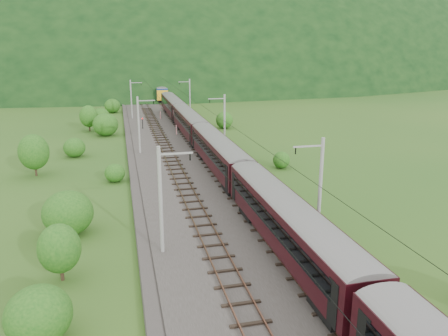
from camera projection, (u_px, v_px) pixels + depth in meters
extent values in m
plane|color=#25541A|center=(243.00, 247.00, 33.79)|extent=(600.00, 600.00, 0.00)
cube|color=#38332D|center=(216.00, 202.00, 43.12)|extent=(14.00, 220.00, 0.30)
cube|color=brown|center=(184.00, 201.00, 42.33)|extent=(0.08, 220.00, 0.15)
cube|color=brown|center=(199.00, 200.00, 42.65)|extent=(0.08, 220.00, 0.15)
cube|color=black|center=(191.00, 202.00, 42.52)|extent=(2.40, 220.00, 0.12)
cube|color=brown|center=(232.00, 197.00, 43.40)|extent=(0.08, 220.00, 0.15)
cube|color=brown|center=(246.00, 196.00, 43.72)|extent=(0.08, 220.00, 0.15)
cube|color=black|center=(239.00, 198.00, 43.60)|extent=(2.40, 220.00, 0.12)
cylinder|color=gray|center=(161.00, 201.00, 31.24)|extent=(0.28, 0.28, 8.00)
cube|color=gray|center=(176.00, 154.00, 30.60)|extent=(2.40, 0.12, 0.12)
cylinder|color=black|center=(190.00, 157.00, 30.90)|extent=(0.10, 0.10, 0.50)
cylinder|color=gray|center=(139.00, 125.00, 61.23)|extent=(0.28, 0.28, 8.00)
cube|color=gray|center=(146.00, 101.00, 60.58)|extent=(2.40, 0.12, 0.12)
cylinder|color=black|center=(154.00, 103.00, 60.88)|extent=(0.10, 0.10, 0.50)
cylinder|color=gray|center=(131.00, 99.00, 91.21)|extent=(0.28, 0.28, 8.00)
cube|color=gray|center=(136.00, 83.00, 90.56)|extent=(2.40, 0.12, 0.12)
cylinder|color=black|center=(141.00, 84.00, 90.86)|extent=(0.10, 0.10, 0.50)
cylinder|color=gray|center=(127.00, 86.00, 121.19)|extent=(0.28, 0.28, 8.00)
cube|color=gray|center=(131.00, 74.00, 120.54)|extent=(2.40, 0.12, 0.12)
cylinder|color=black|center=(135.00, 75.00, 120.85)|extent=(0.10, 0.10, 0.50)
cylinder|color=gray|center=(125.00, 78.00, 151.17)|extent=(0.28, 0.28, 8.00)
cube|color=gray|center=(128.00, 68.00, 150.52)|extent=(2.40, 0.12, 0.12)
cylinder|color=black|center=(131.00, 69.00, 150.83)|extent=(0.10, 0.10, 0.50)
cylinder|color=gray|center=(320.00, 188.00, 34.02)|extent=(0.28, 0.28, 8.00)
cube|color=gray|center=(308.00, 146.00, 32.84)|extent=(2.40, 0.12, 0.12)
cylinder|color=black|center=(296.00, 151.00, 32.69)|extent=(0.10, 0.10, 0.50)
cylinder|color=gray|center=(225.00, 122.00, 64.00)|extent=(0.28, 0.28, 8.00)
cube|color=gray|center=(216.00, 99.00, 62.82)|extent=(2.40, 0.12, 0.12)
cylinder|color=black|center=(210.00, 101.00, 62.67)|extent=(0.10, 0.10, 0.50)
cylinder|color=gray|center=(190.00, 98.00, 93.98)|extent=(0.28, 0.28, 8.00)
cube|color=gray|center=(184.00, 82.00, 92.80)|extent=(2.40, 0.12, 0.12)
cylinder|color=black|center=(179.00, 83.00, 92.66)|extent=(0.10, 0.10, 0.50)
cylinder|color=gray|center=(172.00, 85.00, 123.96)|extent=(0.28, 0.28, 8.00)
cube|color=gray|center=(167.00, 73.00, 122.78)|extent=(2.40, 0.12, 0.12)
cylinder|color=black|center=(164.00, 74.00, 122.64)|extent=(0.10, 0.10, 0.50)
cylinder|color=gray|center=(161.00, 78.00, 153.94)|extent=(0.28, 0.28, 8.00)
cube|color=gray|center=(157.00, 68.00, 152.76)|extent=(2.40, 0.12, 0.12)
cylinder|color=black|center=(154.00, 69.00, 152.62)|extent=(0.10, 0.10, 0.50)
cylinder|color=black|center=(190.00, 134.00, 40.71)|extent=(0.03, 198.00, 0.03)
cylinder|color=black|center=(240.00, 131.00, 41.79)|extent=(0.03, 198.00, 0.03)
ellipsoid|color=black|center=(131.00, 71.00, 277.38)|extent=(504.00, 360.00, 244.00)
cube|color=black|center=(288.00, 223.00, 30.79)|extent=(2.82, 21.43, 2.92)
cylinder|color=slate|center=(288.00, 206.00, 30.44)|extent=(2.82, 21.32, 2.82)
cube|color=black|center=(269.00, 220.00, 30.37)|extent=(0.05, 18.85, 1.12)
cube|color=black|center=(307.00, 217.00, 31.02)|extent=(0.05, 18.85, 1.12)
cube|color=black|center=(336.00, 306.00, 24.27)|extent=(2.14, 3.12, 0.88)
cube|color=black|center=(255.00, 211.00, 38.32)|extent=(2.14, 3.12, 0.88)
cube|color=black|center=(219.00, 152.00, 51.46)|extent=(2.82, 21.43, 2.92)
cylinder|color=slate|center=(219.00, 141.00, 51.10)|extent=(2.82, 21.32, 2.82)
cube|color=black|center=(207.00, 150.00, 51.04)|extent=(0.05, 18.85, 1.12)
cube|color=black|center=(230.00, 149.00, 51.68)|extent=(0.05, 18.85, 1.12)
cube|color=black|center=(235.00, 187.00, 44.94)|extent=(2.14, 3.12, 0.88)
cube|color=black|center=(207.00, 153.00, 58.99)|extent=(2.14, 3.12, 0.88)
cube|color=black|center=(189.00, 122.00, 72.12)|extent=(2.82, 21.43, 2.92)
cylinder|color=slate|center=(189.00, 114.00, 71.77)|extent=(2.82, 21.32, 2.82)
cube|color=black|center=(181.00, 120.00, 71.71)|extent=(0.05, 18.85, 1.12)
cube|color=black|center=(198.00, 120.00, 72.35)|extent=(0.05, 18.85, 1.12)
cube|color=black|center=(197.00, 143.00, 65.61)|extent=(2.14, 3.12, 0.88)
cube|color=black|center=(183.00, 126.00, 79.66)|extent=(2.14, 3.12, 0.88)
cube|color=black|center=(173.00, 105.00, 92.79)|extent=(2.82, 21.43, 2.92)
cylinder|color=slate|center=(173.00, 99.00, 92.44)|extent=(2.82, 21.32, 2.82)
cube|color=black|center=(166.00, 104.00, 92.38)|extent=(0.05, 18.85, 1.12)
cube|color=black|center=(180.00, 103.00, 93.02)|extent=(0.05, 18.85, 1.12)
cube|color=black|center=(178.00, 120.00, 86.28)|extent=(2.14, 3.12, 0.88)
cube|color=black|center=(169.00, 109.00, 100.33)|extent=(2.14, 3.12, 0.88)
cube|color=navy|center=(159.00, 91.00, 121.67)|extent=(2.82, 17.53, 2.92)
cylinder|color=slate|center=(159.00, 86.00, 121.32)|extent=(2.82, 17.44, 2.82)
cube|color=black|center=(154.00, 90.00, 121.26)|extent=(0.05, 15.43, 1.12)
cube|color=black|center=(165.00, 90.00, 121.90)|extent=(0.05, 15.43, 1.12)
cube|color=black|center=(162.00, 101.00, 116.43)|extent=(2.14, 3.12, 0.88)
cube|color=black|center=(158.00, 96.00, 127.93)|extent=(2.14, 3.12, 0.88)
cube|color=gold|center=(157.00, 89.00, 129.75)|extent=(2.88, 0.50, 2.63)
cube|color=gold|center=(163.00, 95.00, 113.70)|extent=(2.88, 0.50, 2.63)
cube|color=black|center=(158.00, 83.00, 123.95)|extent=(0.08, 1.60, 0.88)
cylinder|color=red|center=(160.00, 115.00, 91.44)|extent=(0.18, 0.18, 1.66)
cylinder|color=red|center=(177.00, 130.00, 75.11)|extent=(0.17, 0.17, 1.64)
cylinder|color=black|center=(143.00, 124.00, 80.48)|extent=(0.13, 0.13, 1.82)
sphere|color=red|center=(142.00, 119.00, 80.22)|extent=(0.22, 0.22, 0.22)
ellipsoid|color=#185115|center=(39.00, 315.00, 22.58)|extent=(3.42, 3.42, 3.08)
ellipsoid|color=#185115|center=(68.00, 213.00, 35.59)|extent=(4.09, 4.09, 3.69)
ellipsoid|color=#185115|center=(115.00, 173.00, 49.69)|extent=(2.32, 2.32, 2.09)
ellipsoid|color=#185115|center=(74.00, 148.00, 60.86)|extent=(3.01, 3.01, 2.71)
ellipsoid|color=#185115|center=(105.00, 125.00, 75.21)|extent=(4.33, 4.33, 3.90)
ellipsoid|color=#185115|center=(101.00, 116.00, 87.33)|extent=(3.45, 3.45, 3.11)
ellipsoid|color=#185115|center=(112.00, 106.00, 101.52)|extent=(3.62, 3.62, 3.26)
ellipsoid|color=#185115|center=(104.00, 100.00, 116.36)|extent=(2.74, 2.74, 2.47)
cylinder|color=black|center=(61.00, 265.00, 28.65)|extent=(0.24, 0.24, 2.15)
ellipsoid|color=#185115|center=(59.00, 248.00, 28.32)|extent=(2.76, 2.76, 3.32)
cylinder|color=black|center=(35.00, 165.00, 51.93)|extent=(0.24, 0.24, 2.75)
ellipsoid|color=#185115|center=(34.00, 152.00, 51.51)|extent=(3.53, 3.53, 4.24)
cylinder|color=black|center=(89.00, 124.00, 79.43)|extent=(0.24, 0.24, 2.57)
ellipsoid|color=#185115|center=(89.00, 116.00, 79.04)|extent=(3.30, 3.30, 3.96)
ellipsoid|color=#185115|center=(281.00, 161.00, 55.31)|extent=(2.15, 2.15, 1.93)
ellipsoid|color=#185115|center=(224.00, 121.00, 82.16)|extent=(3.20, 3.20, 2.88)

